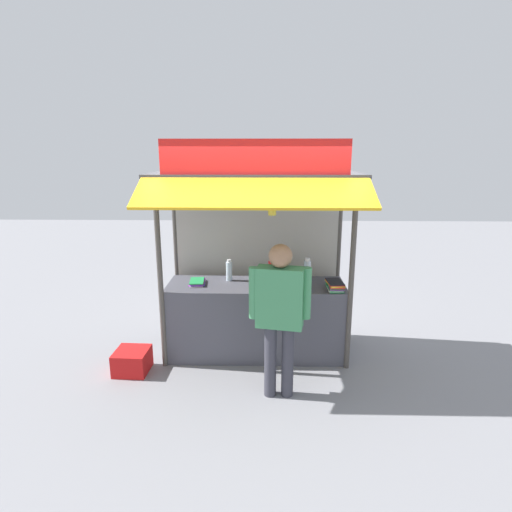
{
  "coord_description": "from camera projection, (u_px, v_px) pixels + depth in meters",
  "views": [
    {
      "loc": [
        0.11,
        -4.76,
        2.47
      ],
      "look_at": [
        0.0,
        0.0,
        1.25
      ],
      "focal_mm": 29.2,
      "sensor_mm": 36.0,
      "label": 1
    }
  ],
  "objects": [
    {
      "name": "water_bottle_rear_center",
      "position": [
        229.0,
        271.0,
        5.11
      ],
      "size": [
        0.07,
        0.07,
        0.27
      ],
      "color": "silver",
      "rests_on": "stall_counter"
    },
    {
      "name": "banana_bunch_inner_left",
      "position": [
        272.0,
        209.0,
        4.32
      ],
      "size": [
        0.11,
        0.11,
        0.3
      ],
      "color": "#332D23"
    },
    {
      "name": "plastic_crate",
      "position": [
        132.0,
        361.0,
        4.74
      ],
      "size": [
        0.38,
        0.38,
        0.26
      ],
      "primitive_type": "cube",
      "rotation": [
        0.0,
        0.0,
        -0.04
      ],
      "color": "red",
      "rests_on": "ground"
    },
    {
      "name": "banana_bunch_rightmost",
      "position": [
        317.0,
        203.0,
        4.3
      ],
      "size": [
        0.1,
        0.1,
        0.23
      ],
      "color": "#332D23"
    },
    {
      "name": "ground_plane",
      "position": [
        256.0,
        352.0,
        5.22
      ],
      "size": [
        20.0,
        20.0,
        0.0
      ],
      "primitive_type": "plane",
      "color": "gray"
    },
    {
      "name": "vendor_person",
      "position": [
        280.0,
        308.0,
        4.08
      ],
      "size": [
        0.61,
        0.28,
        1.6
      ],
      "rotation": [
        0.0,
        0.0,
        2.95
      ],
      "color": "#383842",
      "rests_on": "ground"
    },
    {
      "name": "magazine_stack_far_left",
      "position": [
        335.0,
        285.0,
        4.8
      ],
      "size": [
        0.2,
        0.31,
        0.1
      ],
      "color": "green",
      "rests_on": "stall_counter"
    },
    {
      "name": "water_bottle_mid_left",
      "position": [
        270.0,
        273.0,
        4.99
      ],
      "size": [
        0.08,
        0.08,
        0.28
      ],
      "color": "silver",
      "rests_on": "stall_counter"
    },
    {
      "name": "stall_structure",
      "position": [
        256.0,
        227.0,
        4.97
      ],
      "size": [
        2.33,
        1.61,
        2.57
      ],
      "color": "#4C4742",
      "rests_on": "ground"
    },
    {
      "name": "water_bottle_front_right",
      "position": [
        307.0,
        271.0,
        5.01
      ],
      "size": [
        0.09,
        0.09,
        0.31
      ],
      "color": "silver",
      "rests_on": "stall_counter"
    },
    {
      "name": "magazine_stack_front_left",
      "position": [
        198.0,
        282.0,
        5.0
      ],
      "size": [
        0.2,
        0.3,
        0.05
      ],
      "color": "white",
      "rests_on": "stall_counter"
    },
    {
      "name": "stall_counter",
      "position": [
        256.0,
        319.0,
        5.11
      ],
      "size": [
        2.13,
        0.69,
        0.9
      ],
      "primitive_type": "cube",
      "color": "#4C4C56",
      "rests_on": "ground"
    }
  ]
}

